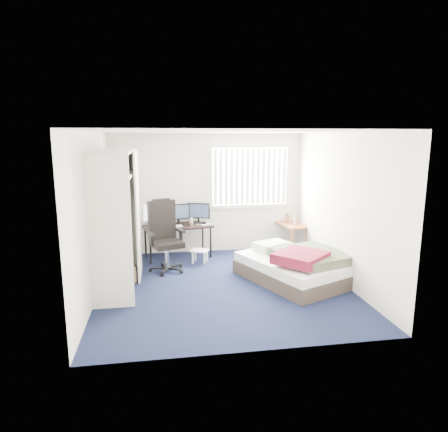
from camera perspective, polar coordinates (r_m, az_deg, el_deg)
ground at (r=6.71m, az=-0.10°, el=-9.91°), size 4.20×4.20×0.00m
room_shell at (r=6.32m, az=-0.10°, el=2.96°), size 4.20×4.20×4.20m
window_assembly at (r=8.47m, az=3.74°, el=5.65°), size 1.72×0.09×1.32m
closet at (r=6.57m, az=-15.04°, el=1.49°), size 0.64×1.84×2.22m
desk at (r=8.12m, az=-6.67°, el=-1.01°), size 1.45×0.90×1.12m
office_chair at (r=7.41m, az=-8.40°, el=-3.87°), size 0.78×0.78×1.31m
footstool at (r=7.84m, az=-3.49°, el=-5.24°), size 0.39×0.36×0.26m
nightstand at (r=8.69m, az=9.41°, el=-1.48°), size 0.59×0.94×0.78m
bed at (r=6.97m, az=10.35°, el=-6.98°), size 1.95×2.19×0.60m
pine_box at (r=7.03m, az=-14.23°, el=-8.08°), size 0.44×0.40×0.27m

